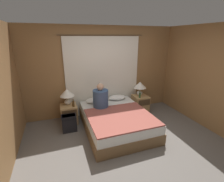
{
  "coord_description": "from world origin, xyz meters",
  "views": [
    {
      "loc": [
        -1.29,
        -2.61,
        2.2
      ],
      "look_at": [
        0.0,
        1.03,
        0.9
      ],
      "focal_mm": 26.0,
      "sensor_mm": 36.0,
      "label": 1
    }
  ],
  "objects": [
    {
      "name": "lamp_left",
      "position": [
        -1.07,
        1.52,
        0.79
      ],
      "size": [
        0.37,
        0.37,
        0.42
      ],
      "color": "silver",
      "rests_on": "nightstand_left"
    },
    {
      "name": "beer_bottle_on_right_stand",
      "position": [
        0.97,
        1.32,
        0.58
      ],
      "size": [
        0.06,
        0.06,
        0.21
      ],
      "color": "#2D4C28",
      "rests_on": "nightstand_right"
    },
    {
      "name": "pillow_right",
      "position": [
        0.33,
        1.52,
        0.51
      ],
      "size": [
        0.52,
        0.33,
        0.12
      ],
      "color": "white",
      "rests_on": "bed"
    },
    {
      "name": "backpack_on_floor",
      "position": [
        -1.11,
        1.01,
        0.24
      ],
      "size": [
        0.34,
        0.23,
        0.43
      ],
      "color": "black",
      "rests_on": "ground_plane"
    },
    {
      "name": "wall_right",
      "position": [
        2.2,
        0.0,
        1.25
      ],
      "size": [
        0.06,
        3.73,
        2.5
      ],
      "color": "olive",
      "rests_on": "ground_plane"
    },
    {
      "name": "curtain_panel",
      "position": [
        0.0,
        1.77,
        1.12
      ],
      "size": [
        2.34,
        0.02,
        2.25
      ],
      "color": "white",
      "rests_on": "ground_plane"
    },
    {
      "name": "lamp_right",
      "position": [
        1.07,
        1.52,
        0.79
      ],
      "size": [
        0.37,
        0.37,
        0.42
      ],
      "color": "silver",
      "rests_on": "nightstand_right"
    },
    {
      "name": "person_left_in_bed",
      "position": [
        -0.27,
        1.13,
        0.71
      ],
      "size": [
        0.39,
        0.39,
        0.65
      ],
      "color": "#38517A",
      "rests_on": "bed"
    },
    {
      "name": "pillow_left",
      "position": [
        -0.33,
        1.52,
        0.51
      ],
      "size": [
        0.52,
        0.33,
        0.12
      ],
      "color": "white",
      "rests_on": "bed"
    },
    {
      "name": "nightstand_right",
      "position": [
        1.07,
        1.44,
        0.25
      ],
      "size": [
        0.42,
        0.46,
        0.5
      ],
      "color": "tan",
      "rests_on": "ground_plane"
    },
    {
      "name": "wall_back",
      "position": [
        0.0,
        1.84,
        1.25
      ],
      "size": [
        4.46,
        0.06,
        2.5
      ],
      "color": "olive",
      "rests_on": "ground_plane"
    },
    {
      "name": "blanket_on_bed",
      "position": [
        0.0,
        0.44,
        0.47
      ],
      "size": [
        1.45,
        1.31,
        0.03
      ],
      "color": "#994C42",
      "rests_on": "bed"
    },
    {
      "name": "nightstand_left",
      "position": [
        -1.07,
        1.44,
        0.25
      ],
      "size": [
        0.42,
        0.46,
        0.5
      ],
      "color": "tan",
      "rests_on": "ground_plane"
    },
    {
      "name": "bed",
      "position": [
        0.0,
        0.74,
        0.22
      ],
      "size": [
        1.51,
        1.97,
        0.45
      ],
      "color": "brown",
      "rests_on": "ground_plane"
    },
    {
      "name": "ground_plane",
      "position": [
        0.0,
        0.0,
        0.0
      ],
      "size": [
        16.0,
        16.0,
        0.0
      ],
      "primitive_type": "plane",
      "color": "#66605B"
    },
    {
      "name": "beer_bottle_on_left_stand",
      "position": [
        -0.94,
        1.32,
        0.58
      ],
      "size": [
        0.06,
        0.06,
        0.2
      ],
      "color": "#513819",
      "rests_on": "nightstand_left"
    }
  ]
}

